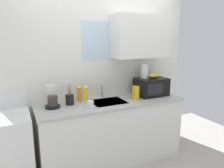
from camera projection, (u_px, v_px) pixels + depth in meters
kitchen_wall_assembly at (109, 66)px, 3.11m from camera, size 2.83×0.42×2.50m
counter_unit at (112, 131)px, 2.98m from camera, size 2.06×0.63×0.90m
sink_faucet at (102, 91)px, 3.06m from camera, size 0.03×0.03×0.19m
stove_range at (5, 153)px, 2.40m from camera, size 0.60×0.60×1.08m
microwave at (151, 87)px, 3.19m from camera, size 0.46×0.35×0.27m
banana_bunch at (154, 76)px, 3.18m from camera, size 0.20×0.11×0.07m
paper_towel_roll at (144, 71)px, 3.15m from camera, size 0.11×0.11×0.22m
coffee_maker at (52, 99)px, 2.63m from camera, size 0.19×0.21×0.28m
dish_soap_bottle_yellow at (86, 94)px, 2.86m from camera, size 0.06×0.06×0.24m
dish_soap_bottle_orange at (80, 94)px, 2.87m from camera, size 0.06×0.06×0.24m
cereal_canister at (136, 93)px, 2.97m from camera, size 0.10×0.10×0.19m
mug_white at (90, 104)px, 2.60m from camera, size 0.08×0.08×0.09m
utensil_crock at (70, 99)px, 2.74m from camera, size 0.11×0.11×0.28m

